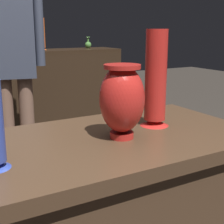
# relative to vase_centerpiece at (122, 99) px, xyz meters

# --- Properties ---
(vase_centerpiece) EXTENTS (0.17, 0.17, 0.27)m
(vase_centerpiece) POSITION_rel_vase_centerpiece_xyz_m (0.00, 0.00, 0.00)
(vase_centerpiece) COLOR red
(vase_centerpiece) RESTS_ON display_plinth
(vase_tall_behind) EXTENTS (0.12, 0.12, 0.40)m
(vase_tall_behind) POSITION_rel_vase_centerpiece_xyz_m (0.21, 0.07, 0.04)
(vase_tall_behind) COLOR red
(vase_tall_behind) RESTS_ON display_plinth
(shelf_vase_right) EXTENTS (0.10, 0.10, 0.31)m
(shelf_vase_right) POSITION_rel_vase_centerpiece_xyz_m (0.46, 2.28, 0.19)
(shelf_vase_right) COLOR #E55B1E
(shelf_vase_right) RESTS_ON back_display_shelf
(shelf_vase_far_right) EXTENTS (0.07, 0.07, 0.12)m
(shelf_vase_far_right) POSITION_rel_vase_centerpiece_xyz_m (0.98, 2.29, 0.08)
(shelf_vase_far_right) COLOR #477A38
(shelf_vase_far_right) RESTS_ON back_display_shelf
(visitor_center_back) EXTENTS (0.46, 0.25, 1.71)m
(visitor_center_back) POSITION_rel_vase_centerpiece_xyz_m (-0.03, 1.48, 0.06)
(visitor_center_back) COLOR brown
(visitor_center_back) RESTS_ON ground_plane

